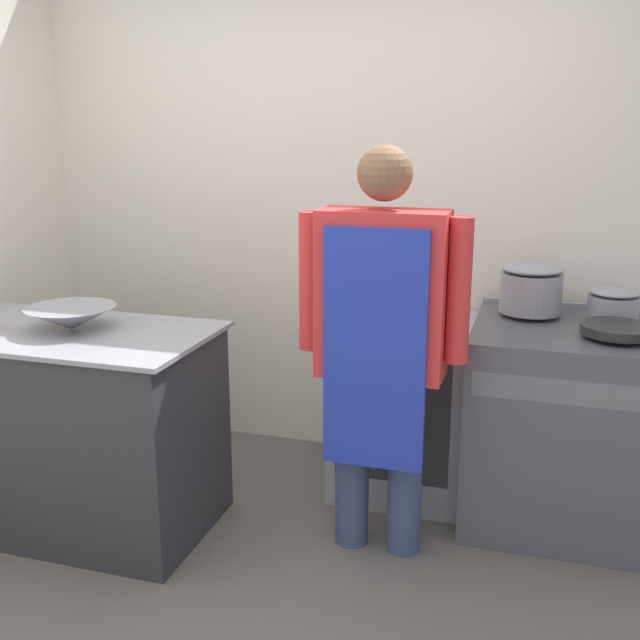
{
  "coord_description": "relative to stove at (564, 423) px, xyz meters",
  "views": [
    {
      "loc": [
        1.03,
        -2.07,
        1.72
      ],
      "look_at": [
        0.12,
        0.9,
        0.91
      ],
      "focal_mm": 42.0,
      "sensor_mm": 36.0,
      "label": 1
    }
  ],
  "objects": [
    {
      "name": "ground_plane",
      "position": [
        -1.16,
        -1.18,
        -0.44
      ],
      "size": [
        14.0,
        14.0,
        0.0
      ],
      "primitive_type": "plane",
      "color": "#5B5651"
    },
    {
      "name": "wall_back",
      "position": [
        -1.16,
        0.47,
        0.91
      ],
      "size": [
        8.0,
        0.05,
        2.7
      ],
      "color": "silver",
      "rests_on": "ground_plane"
    },
    {
      "name": "prep_counter",
      "position": [
        -2.08,
        -0.67,
        -0.0
      ],
      "size": [
        1.31,
        0.7,
        0.88
      ],
      "color": "#2D2D33",
      "rests_on": "ground_plane"
    },
    {
      "name": "stove",
      "position": [
        0.0,
        0.0,
        0.0
      ],
      "size": [
        0.82,
        0.79,
        0.9
      ],
      "color": "#4C4F56",
      "rests_on": "ground_plane"
    },
    {
      "name": "fridge_unit",
      "position": [
        -0.73,
        0.09,
        -0.03
      ],
      "size": [
        0.61,
        0.65,
        0.82
      ],
      "color": "#A8ADB2",
      "rests_on": "ground_plane"
    },
    {
      "name": "person_cook",
      "position": [
        -0.73,
        -0.5,
        0.5
      ],
      "size": [
        0.68,
        0.24,
        1.65
      ],
      "color": "#38476B",
      "rests_on": "ground_plane"
    },
    {
      "name": "mixing_bowl",
      "position": [
        -2.02,
        -0.65,
        0.49
      ],
      "size": [
        0.38,
        0.38,
        0.1
      ],
      "color": "gray",
      "rests_on": "prep_counter"
    },
    {
      "name": "stock_pot",
      "position": [
        -0.18,
        0.14,
        0.57
      ],
      "size": [
        0.27,
        0.27,
        0.22
      ],
      "color": "gray",
      "rests_on": "stove"
    },
    {
      "name": "saute_pan",
      "position": [
        0.16,
        -0.14,
        0.48
      ],
      "size": [
        0.29,
        0.29,
        0.04
      ],
      "color": "#262628",
      "rests_on": "stove"
    },
    {
      "name": "sauce_pot",
      "position": [
        0.16,
        0.14,
        0.53
      ],
      "size": [
        0.22,
        0.22,
        0.13
      ],
      "color": "gray",
      "rests_on": "stove"
    }
  ]
}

